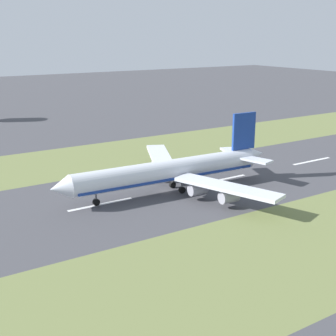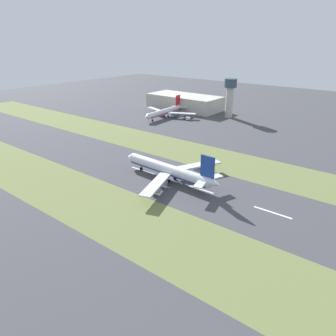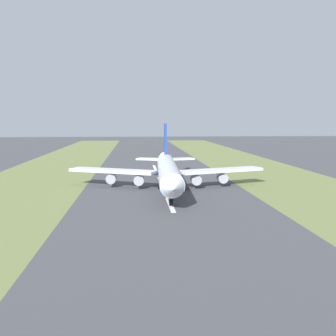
# 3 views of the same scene
# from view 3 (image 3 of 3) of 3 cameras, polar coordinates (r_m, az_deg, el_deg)

# --- Properties ---
(ground_plane) EXTENTS (800.00, 800.00, 0.00)m
(ground_plane) POSITION_cam_3_polar(r_m,az_deg,el_deg) (120.29, -0.52, -3.31)
(ground_plane) COLOR #424247
(grass_median_west) EXTENTS (40.00, 600.00, 0.01)m
(grass_median_west) POSITION_cam_3_polar(r_m,az_deg,el_deg) (131.49, 19.46, -2.83)
(grass_median_west) COLOR olive
(grass_median_west) RESTS_ON ground
(grass_median_east) EXTENTS (40.00, 600.00, 0.01)m
(grass_median_east) POSITION_cam_3_polar(r_m,az_deg,el_deg) (125.30, -21.54, -3.39)
(grass_median_east) COLOR olive
(grass_median_east) RESTS_ON ground
(centreline_dash_near) EXTENTS (1.20, 18.00, 0.01)m
(centreline_dash_near) POSITION_cam_3_polar(r_m,az_deg,el_deg) (179.45, -1.95, 0.09)
(centreline_dash_near) COLOR silver
(centreline_dash_near) RESTS_ON ground
(centreline_dash_mid) EXTENTS (1.20, 18.00, 0.01)m
(centreline_dash_mid) POSITION_cam_3_polar(r_m,az_deg,el_deg) (139.88, -1.13, -1.86)
(centreline_dash_mid) COLOR silver
(centreline_dash_mid) RESTS_ON ground
(centreline_dash_far) EXTENTS (1.20, 18.00, 0.01)m
(centreline_dash_far) POSITION_cam_3_polar(r_m,az_deg,el_deg) (100.65, 0.34, -5.34)
(centreline_dash_far) COLOR silver
(centreline_dash_far) RESTS_ON ground
(airplane_main_jet) EXTENTS (64.07, 67.18, 20.20)m
(airplane_main_jet) POSITION_cam_3_polar(r_m,az_deg,el_deg) (121.25, -0.03, -0.35)
(airplane_main_jet) COLOR silver
(airplane_main_jet) RESTS_ON ground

